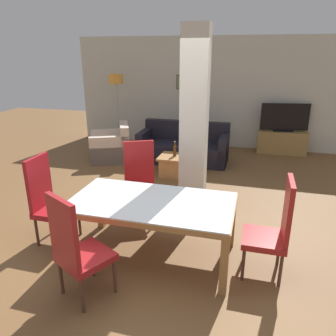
# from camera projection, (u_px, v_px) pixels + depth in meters

# --- Properties ---
(ground_plane) EXTENTS (18.00, 18.00, 0.00)m
(ground_plane) POSITION_uv_depth(u_px,v_px,m) (152.00, 255.00, 3.99)
(ground_plane) COLOR brown
(back_wall) EXTENTS (7.20, 0.09, 2.70)m
(back_wall) POSITION_uv_depth(u_px,v_px,m) (214.00, 93.00, 8.21)
(back_wall) COLOR beige
(back_wall) RESTS_ON ground_plane
(divider_pillar) EXTENTS (0.38, 0.29, 2.70)m
(divider_pillar) POSITION_uv_depth(u_px,v_px,m) (194.00, 125.00, 4.68)
(divider_pillar) COLOR beige
(divider_pillar) RESTS_ON ground_plane
(dining_table) EXTENTS (1.89, 1.02, 0.72)m
(dining_table) POSITION_uv_depth(u_px,v_px,m) (152.00, 211.00, 3.79)
(dining_table) COLOR olive
(dining_table) RESTS_ON ground_plane
(dining_chair_far_left) EXTENTS (0.62, 0.62, 1.13)m
(dining_chair_far_left) POSITION_uv_depth(u_px,v_px,m) (140.00, 180.00, 4.75)
(dining_chair_far_left) COLOR maroon
(dining_chair_far_left) RESTS_ON ground_plane
(dining_chair_head_right) EXTENTS (0.46, 0.46, 1.13)m
(dining_chair_head_right) POSITION_uv_depth(u_px,v_px,m) (274.00, 227.00, 3.46)
(dining_chair_head_right) COLOR maroon
(dining_chair_head_right) RESTS_ON ground_plane
(dining_chair_head_left) EXTENTS (0.46, 0.46, 1.13)m
(dining_chair_head_left) POSITION_uv_depth(u_px,v_px,m) (49.00, 199.00, 4.13)
(dining_chair_head_left) COLOR maroon
(dining_chair_head_left) RESTS_ON ground_plane
(dining_chair_near_left) EXTENTS (0.62, 0.62, 1.13)m
(dining_chair_near_left) POSITION_uv_depth(u_px,v_px,m) (76.00, 247.00, 3.11)
(dining_chair_near_left) COLOR maroon
(dining_chair_near_left) RESTS_ON ground_plane
(sofa) EXTENTS (1.95, 0.89, 0.84)m
(sofa) POSITION_uv_depth(u_px,v_px,m) (184.00, 148.00, 7.35)
(sofa) COLOR black
(sofa) RESTS_ON ground_plane
(armchair) EXTENTS (1.12, 1.12, 0.82)m
(armchair) POSITION_uv_depth(u_px,v_px,m) (112.00, 148.00, 7.39)
(armchair) COLOR beige
(armchair) RESTS_ON ground_plane
(coffee_table) EXTENTS (0.73, 0.58, 0.39)m
(coffee_table) POSITION_uv_depth(u_px,v_px,m) (178.00, 165.00, 6.50)
(coffee_table) COLOR #A6703D
(coffee_table) RESTS_ON ground_plane
(bottle) EXTENTS (0.07, 0.07, 0.30)m
(bottle) POSITION_uv_depth(u_px,v_px,m) (175.00, 150.00, 6.41)
(bottle) COLOR #4C2D14
(bottle) RESTS_ON coffee_table
(tv_stand) EXTENTS (1.14, 0.40, 0.54)m
(tv_stand) POSITION_uv_depth(u_px,v_px,m) (282.00, 142.00, 7.89)
(tv_stand) COLOR #9F783F
(tv_stand) RESTS_ON ground_plane
(tv_screen) EXTENTS (1.11, 0.28, 0.66)m
(tv_screen) POSITION_uv_depth(u_px,v_px,m) (285.00, 118.00, 7.69)
(tv_screen) COLOR black
(tv_screen) RESTS_ON tv_stand
(floor_lamp) EXTENTS (0.35, 0.35, 1.80)m
(floor_lamp) POSITION_uv_depth(u_px,v_px,m) (116.00, 86.00, 8.16)
(floor_lamp) COLOR #B7B7BC
(floor_lamp) RESTS_ON ground_plane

